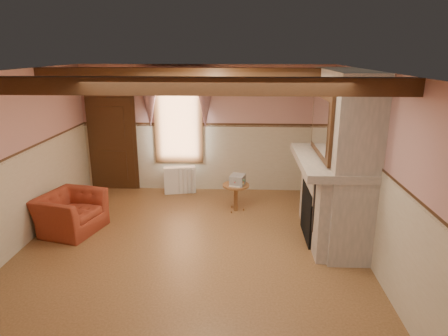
{
  "coord_description": "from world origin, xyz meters",
  "views": [
    {
      "loc": [
        0.81,
        -5.71,
        3.09
      ],
      "look_at": [
        0.51,
        0.8,
        1.16
      ],
      "focal_mm": 32.0,
      "sensor_mm": 36.0,
      "label": 1
    }
  ],
  "objects_px": {
    "bowl": "(329,154)",
    "mantel_clock": "(323,143)",
    "radiator": "(180,180)",
    "side_table": "(236,197)",
    "armchair": "(70,213)",
    "oil_lamp": "(328,146)"
  },
  "relations": [
    {
      "from": "bowl",
      "to": "mantel_clock",
      "type": "height_order",
      "value": "mantel_clock"
    },
    {
      "from": "radiator",
      "to": "bowl",
      "type": "height_order",
      "value": "bowl"
    },
    {
      "from": "side_table",
      "to": "radiator",
      "type": "xyz_separation_m",
      "value": [
        -1.27,
        0.98,
        0.02
      ]
    },
    {
      "from": "side_table",
      "to": "mantel_clock",
      "type": "distance_m",
      "value": 2.04
    },
    {
      "from": "mantel_clock",
      "to": "armchair",
      "type": "bearing_deg",
      "value": -172.69
    },
    {
      "from": "radiator",
      "to": "mantel_clock",
      "type": "height_order",
      "value": "mantel_clock"
    },
    {
      "from": "oil_lamp",
      "to": "armchair",
      "type": "bearing_deg",
      "value": -177.93
    },
    {
      "from": "bowl",
      "to": "armchair",
      "type": "bearing_deg",
      "value": -179.48
    },
    {
      "from": "oil_lamp",
      "to": "side_table",
      "type": "bearing_deg",
      "value": 149.61
    },
    {
      "from": "mantel_clock",
      "to": "oil_lamp",
      "type": "relative_size",
      "value": 0.86
    },
    {
      "from": "bowl",
      "to": "mantel_clock",
      "type": "relative_size",
      "value": 1.31
    },
    {
      "from": "armchair",
      "to": "mantel_clock",
      "type": "height_order",
      "value": "mantel_clock"
    },
    {
      "from": "side_table",
      "to": "radiator",
      "type": "distance_m",
      "value": 1.6
    },
    {
      "from": "radiator",
      "to": "oil_lamp",
      "type": "xyz_separation_m",
      "value": [
        2.81,
        -1.88,
        1.26
      ]
    },
    {
      "from": "radiator",
      "to": "oil_lamp",
      "type": "distance_m",
      "value": 3.61
    },
    {
      "from": "armchair",
      "to": "bowl",
      "type": "bearing_deg",
      "value": -74.4
    },
    {
      "from": "armchair",
      "to": "mantel_clock",
      "type": "distance_m",
      "value": 4.62
    },
    {
      "from": "armchair",
      "to": "bowl",
      "type": "distance_m",
      "value": 4.57
    },
    {
      "from": "side_table",
      "to": "radiator",
      "type": "height_order",
      "value": "radiator"
    },
    {
      "from": "oil_lamp",
      "to": "radiator",
      "type": "bearing_deg",
      "value": 146.17
    },
    {
      "from": "bowl",
      "to": "mantel_clock",
      "type": "xyz_separation_m",
      "value": [
        0.0,
        0.53,
        0.06
      ]
    },
    {
      "from": "radiator",
      "to": "side_table",
      "type": "bearing_deg",
      "value": -50.7
    }
  ]
}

